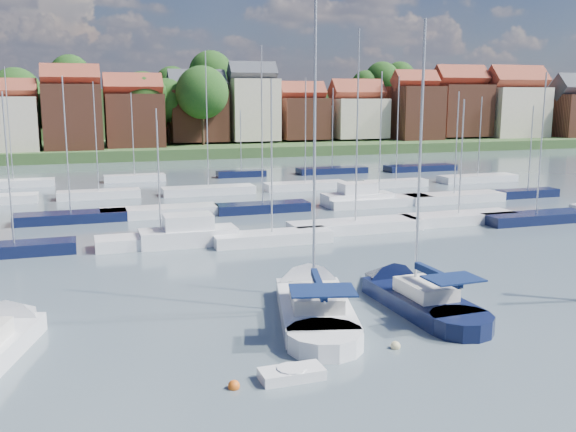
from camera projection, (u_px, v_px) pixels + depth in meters
name	position (u px, v px, depth m)	size (l,w,h in m)	color
ground	(208.00, 200.00, 67.14)	(260.00, 260.00, 0.00)	#485661
sailboat_centre	(311.00, 300.00, 33.12)	(6.37, 13.18, 17.25)	white
sailboat_navy	(406.00, 294.00, 33.97)	(3.42, 11.36, 15.61)	black
tender	(292.00, 374.00, 24.63)	(2.50, 1.21, 0.53)	white
buoy_b	(234.00, 388.00, 23.86)	(0.45, 0.45, 0.45)	#D85914
buoy_c	(329.00, 350.00, 27.42)	(0.43, 0.43, 0.43)	#D85914
buoy_d	(395.00, 348.00, 27.65)	(0.43, 0.43, 0.43)	beige
buoy_e	(425.00, 279.00, 38.02)	(0.51, 0.51, 0.51)	beige
marina_field	(237.00, 202.00, 63.10)	(79.62, 41.41, 15.93)	white
far_shore_town	(143.00, 121.00, 153.59)	(212.46, 90.00, 22.27)	#304824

